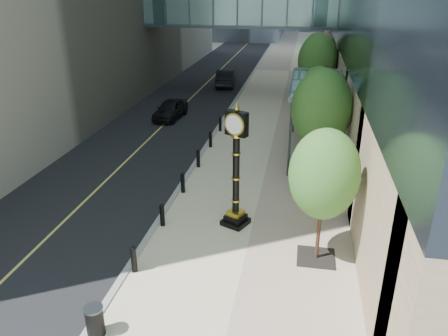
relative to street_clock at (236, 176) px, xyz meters
The scene contains 13 objects.
ground 5.39m from the street_clock, 93.27° to the right, with size 320.00×320.00×0.00m, color gray.
road 35.94m from the street_clock, 101.71° to the left, with size 8.00×180.00×0.02m, color black.
sidewalk 35.20m from the street_clock, 88.82° to the left, with size 8.00×180.00×0.06m, color beige.
curb 35.35m from the street_clock, 95.33° to the left, with size 0.25×180.00×0.07m, color gray.
skywalk 23.98m from the street_clock, 98.07° to the left, with size 17.00×4.20×5.80m.
entrance_canopy 9.86m from the street_clock, 70.67° to the left, with size 3.00×8.00×4.38m.
bollard_row 5.39m from the street_clock, 125.83° to the left, with size 0.20×16.20×0.90m.
street_trees 12.35m from the street_clock, 74.28° to the left, with size 2.93×28.52×6.02m.
street_clock is the anchor object (origin of this frame).
trash_bin 7.73m from the street_clock, 113.30° to the right, with size 0.52×0.52×0.90m, color black.
pedestrian 7.00m from the street_clock, 52.72° to the left, with size 0.58×0.38×1.58m, color beige.
car_near 16.35m from the street_clock, 116.43° to the left, with size 1.65×4.11×1.40m, color black.
car_far 26.91m from the street_clock, 101.10° to the left, with size 1.69×4.85×1.60m, color black.
Camera 1 is at (2.69, -10.95, 9.46)m, focal length 35.00 mm.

